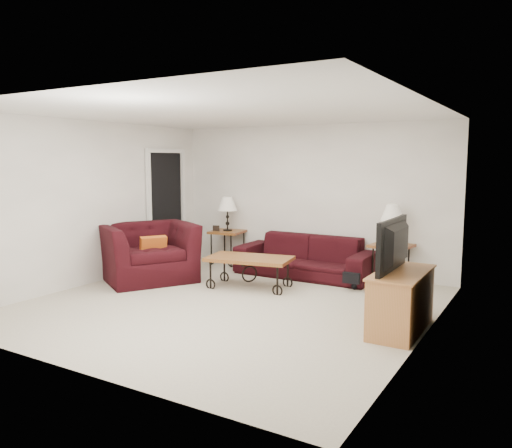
# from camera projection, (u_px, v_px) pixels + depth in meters

# --- Properties ---
(ground) EXTENTS (5.00, 5.00, 0.00)m
(ground) POSITION_uv_depth(u_px,v_px,m) (229.00, 304.00, 6.71)
(ground) COLOR beige
(ground) RESTS_ON ground
(wall_back) EXTENTS (5.00, 0.02, 2.50)m
(wall_back) POSITION_uv_depth(u_px,v_px,m) (309.00, 198.00, 8.69)
(wall_back) COLOR white
(wall_back) RESTS_ON ground
(wall_front) EXTENTS (5.00, 0.02, 2.50)m
(wall_front) POSITION_uv_depth(u_px,v_px,m) (70.00, 235.00, 4.42)
(wall_front) COLOR white
(wall_front) RESTS_ON ground
(wall_left) EXTENTS (0.02, 5.00, 2.50)m
(wall_left) POSITION_uv_depth(u_px,v_px,m) (94.00, 203.00, 7.82)
(wall_left) COLOR white
(wall_left) RESTS_ON ground
(wall_right) EXTENTS (0.02, 5.00, 2.50)m
(wall_right) POSITION_uv_depth(u_px,v_px,m) (427.00, 223.00, 5.29)
(wall_right) COLOR white
(wall_right) RESTS_ON ground
(ceiling) EXTENTS (5.00, 5.00, 0.00)m
(ceiling) POSITION_uv_depth(u_px,v_px,m) (228.00, 112.00, 6.40)
(ceiling) COLOR white
(ceiling) RESTS_ON wall_back
(doorway) EXTENTS (0.08, 0.94, 2.04)m
(doorway) POSITION_uv_depth(u_px,v_px,m) (166.00, 209.00, 9.24)
(doorway) COLOR black
(doorway) RESTS_ON ground
(sofa) EXTENTS (2.26, 0.88, 0.66)m
(sofa) POSITION_uv_depth(u_px,v_px,m) (305.00, 256.00, 8.32)
(sofa) COLOR black
(sofa) RESTS_ON ground
(side_table_left) EXTENTS (0.64, 0.64, 0.62)m
(side_table_left) POSITION_uv_depth(u_px,v_px,m) (228.00, 247.00, 9.30)
(side_table_left) COLOR brown
(side_table_left) RESTS_ON ground
(side_table_right) EXTENTS (0.64, 0.64, 0.62)m
(side_table_right) POSITION_uv_depth(u_px,v_px,m) (391.00, 264.00, 7.78)
(side_table_right) COLOR brown
(side_table_right) RESTS_ON ground
(lamp_left) EXTENTS (0.40, 0.40, 0.62)m
(lamp_left) POSITION_uv_depth(u_px,v_px,m) (227.00, 214.00, 9.23)
(lamp_left) COLOR black
(lamp_left) RESTS_ON side_table_left
(lamp_right) EXTENTS (0.40, 0.40, 0.62)m
(lamp_right) POSITION_uv_depth(u_px,v_px,m) (392.00, 224.00, 7.70)
(lamp_right) COLOR black
(lamp_right) RESTS_ON side_table_right
(photo_frame_left) EXTENTS (0.12, 0.05, 0.10)m
(photo_frame_left) POSITION_uv_depth(u_px,v_px,m) (216.00, 228.00, 9.21)
(photo_frame_left) COLOR black
(photo_frame_left) RESTS_ON side_table_left
(photo_frame_right) EXTENTS (0.12, 0.06, 0.10)m
(photo_frame_right) POSITION_uv_depth(u_px,v_px,m) (399.00, 243.00, 7.53)
(photo_frame_right) COLOR black
(photo_frame_right) RESTS_ON side_table_right
(coffee_table) EXTENTS (1.34, 0.89, 0.47)m
(coffee_table) POSITION_uv_depth(u_px,v_px,m) (249.00, 272.00, 7.57)
(coffee_table) COLOR brown
(coffee_table) RESTS_ON ground
(armchair) EXTENTS (1.75, 1.81, 0.90)m
(armchair) POSITION_uv_depth(u_px,v_px,m) (148.00, 252.00, 8.03)
(armchair) COLOR black
(armchair) RESTS_ON ground
(throw_pillow) EXTENTS (0.30, 0.40, 0.41)m
(throw_pillow) POSITION_uv_depth(u_px,v_px,m) (153.00, 249.00, 7.91)
(throw_pillow) COLOR #C26618
(throw_pillow) RESTS_ON armchair
(tv_stand) EXTENTS (0.47, 1.13, 0.68)m
(tv_stand) POSITION_uv_depth(u_px,v_px,m) (401.00, 301.00, 5.63)
(tv_stand) COLOR #B77344
(tv_stand) RESTS_ON ground
(television) EXTENTS (0.13, 1.01, 0.58)m
(television) POSITION_uv_depth(u_px,v_px,m) (401.00, 245.00, 5.56)
(television) COLOR black
(television) RESTS_ON tv_stand
(backpack) EXTENTS (0.46, 0.41, 0.49)m
(backpack) POSITION_uv_depth(u_px,v_px,m) (354.00, 273.00, 7.44)
(backpack) COLOR black
(backpack) RESTS_ON ground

